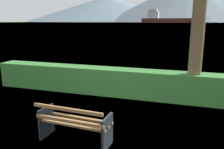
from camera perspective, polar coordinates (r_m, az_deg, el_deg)
ground_plane at (r=5.20m, az=-8.85°, el=-15.93°), size 1400.00×1400.00×0.00m
water_surface at (r=310.21m, az=17.76°, el=12.13°), size 620.00×620.00×0.00m
park_bench at (r=4.96m, az=-9.36°, el=-11.97°), size 1.57×0.65×0.87m
hedge_row at (r=7.90m, az=1.72°, el=-1.89°), size 9.36×0.68×0.92m
cargo_ship_large at (r=323.94m, az=13.68°, el=13.27°), size 81.48×12.50×17.57m
distant_hills at (r=553.75m, az=20.49°, el=15.98°), size 892.23×444.20×85.22m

